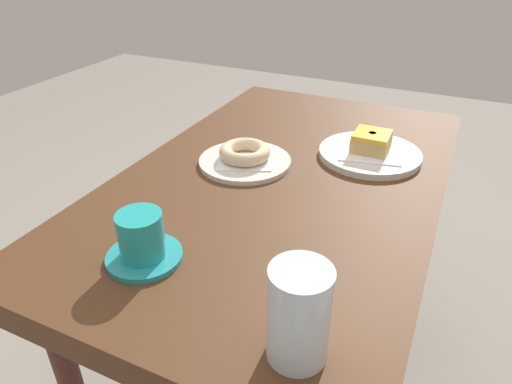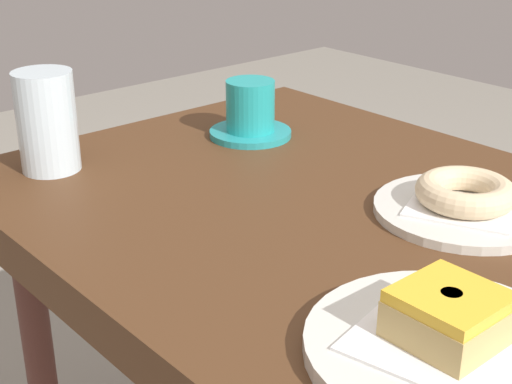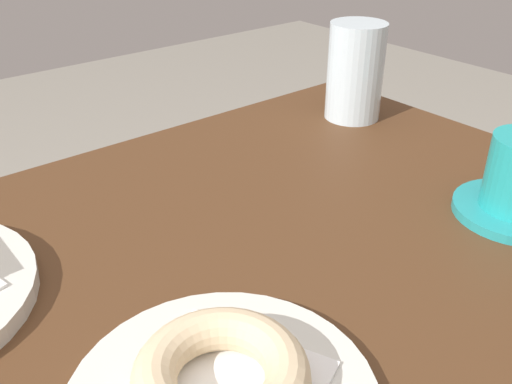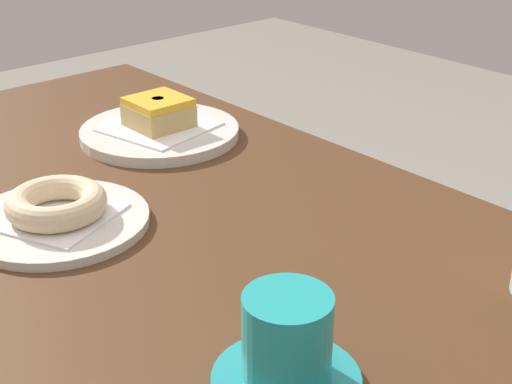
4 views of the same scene
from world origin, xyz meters
name	(u,v)px [view 3 (image 3 of 4)]	position (x,y,z in m)	size (l,w,h in m)	color
table	(168,379)	(0.00, 0.00, 0.64)	(1.09, 0.66, 0.70)	#4E2F1A
donut_sugar_ring	(221,375)	(-0.01, -0.10, 0.73)	(0.12, 0.12, 0.03)	beige
water_glass	(355,72)	(0.44, 0.20, 0.77)	(0.08, 0.08, 0.14)	silver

